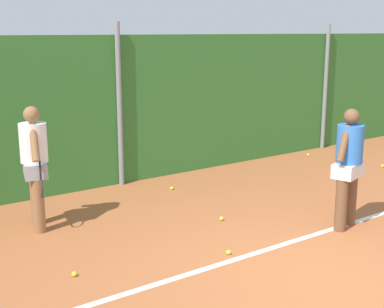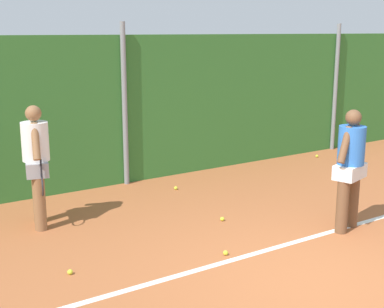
{
  "view_description": "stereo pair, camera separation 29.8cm",
  "coord_description": "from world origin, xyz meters",
  "px_view_note": "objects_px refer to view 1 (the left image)",
  "views": [
    {
      "loc": [
        -4.69,
        -3.93,
        2.93
      ],
      "look_at": [
        -0.24,
        2.35,
        1.15
      ],
      "focal_mm": 50.11,
      "sensor_mm": 36.0,
      "label": 1
    },
    {
      "loc": [
        -4.45,
        -4.1,
        2.93
      ],
      "look_at": [
        -0.24,
        2.35,
        1.15
      ],
      "focal_mm": 50.11,
      "sensor_mm": 36.0,
      "label": 2
    }
  ],
  "objects_px": {
    "player_foreground_near": "(349,162)",
    "tennis_ball_9": "(383,166)",
    "player_midcourt": "(35,161)",
    "tennis_ball_1": "(308,155)",
    "tennis_ball_6": "(228,252)",
    "tennis_ball_4": "(222,219)",
    "tennis_ball_8": "(172,188)",
    "tennis_ball_7": "(74,274)"
  },
  "relations": [
    {
      "from": "player_midcourt",
      "to": "tennis_ball_9",
      "type": "distance_m",
      "value": 7.56
    },
    {
      "from": "tennis_ball_4",
      "to": "tennis_ball_6",
      "type": "bearing_deg",
      "value": -124.37
    },
    {
      "from": "player_midcourt",
      "to": "tennis_ball_1",
      "type": "distance_m",
      "value": 7.04
    },
    {
      "from": "player_foreground_near",
      "to": "tennis_ball_9",
      "type": "distance_m",
      "value": 4.22
    },
    {
      "from": "tennis_ball_1",
      "to": "tennis_ball_9",
      "type": "relative_size",
      "value": 1.0
    },
    {
      "from": "player_foreground_near",
      "to": "player_midcourt",
      "type": "bearing_deg",
      "value": 128.98
    },
    {
      "from": "player_foreground_near",
      "to": "tennis_ball_1",
      "type": "distance_m",
      "value": 4.83
    },
    {
      "from": "tennis_ball_4",
      "to": "tennis_ball_8",
      "type": "height_order",
      "value": "same"
    },
    {
      "from": "player_foreground_near",
      "to": "tennis_ball_9",
      "type": "height_order",
      "value": "player_foreground_near"
    },
    {
      "from": "player_foreground_near",
      "to": "tennis_ball_6",
      "type": "relative_size",
      "value": 27.62
    },
    {
      "from": "tennis_ball_4",
      "to": "player_midcourt",
      "type": "bearing_deg",
      "value": 151.24
    },
    {
      "from": "player_foreground_near",
      "to": "tennis_ball_1",
      "type": "height_order",
      "value": "player_foreground_near"
    },
    {
      "from": "tennis_ball_7",
      "to": "tennis_ball_1",
      "type": "bearing_deg",
      "value": 21.3
    },
    {
      "from": "tennis_ball_1",
      "to": "tennis_ball_8",
      "type": "height_order",
      "value": "same"
    },
    {
      "from": "tennis_ball_7",
      "to": "tennis_ball_8",
      "type": "bearing_deg",
      "value": 38.49
    },
    {
      "from": "tennis_ball_9",
      "to": "tennis_ball_1",
      "type": "bearing_deg",
      "value": 108.0
    },
    {
      "from": "tennis_ball_6",
      "to": "tennis_ball_7",
      "type": "relative_size",
      "value": 1.0
    },
    {
      "from": "player_foreground_near",
      "to": "tennis_ball_8",
      "type": "xyz_separation_m",
      "value": [
        -1.09,
        3.16,
        -0.99
      ]
    },
    {
      "from": "player_foreground_near",
      "to": "player_midcourt",
      "type": "relative_size",
      "value": 0.98
    },
    {
      "from": "tennis_ball_1",
      "to": "tennis_ball_6",
      "type": "height_order",
      "value": "same"
    },
    {
      "from": "tennis_ball_1",
      "to": "tennis_ball_8",
      "type": "bearing_deg",
      "value": -174.18
    },
    {
      "from": "tennis_ball_7",
      "to": "tennis_ball_6",
      "type": "bearing_deg",
      "value": -16.58
    },
    {
      "from": "tennis_ball_8",
      "to": "tennis_ball_7",
      "type": "bearing_deg",
      "value": -141.51
    },
    {
      "from": "tennis_ball_1",
      "to": "tennis_ball_6",
      "type": "relative_size",
      "value": 1.0
    },
    {
      "from": "tennis_ball_8",
      "to": "tennis_ball_9",
      "type": "relative_size",
      "value": 1.0
    },
    {
      "from": "player_midcourt",
      "to": "tennis_ball_9",
      "type": "relative_size",
      "value": 28.24
    },
    {
      "from": "tennis_ball_1",
      "to": "tennis_ball_9",
      "type": "xyz_separation_m",
      "value": [
        0.54,
        -1.67,
        0.0
      ]
    },
    {
      "from": "tennis_ball_6",
      "to": "tennis_ball_1",
      "type": "bearing_deg",
      "value": 32.96
    },
    {
      "from": "player_midcourt",
      "to": "tennis_ball_7",
      "type": "relative_size",
      "value": 28.24
    },
    {
      "from": "tennis_ball_1",
      "to": "tennis_ball_4",
      "type": "xyz_separation_m",
      "value": [
        -4.44,
        -2.27,
        0.0
      ]
    },
    {
      "from": "tennis_ball_4",
      "to": "tennis_ball_7",
      "type": "xyz_separation_m",
      "value": [
        -2.7,
        -0.51,
        0.0
      ]
    },
    {
      "from": "player_foreground_near",
      "to": "tennis_ball_7",
      "type": "height_order",
      "value": "player_foreground_near"
    },
    {
      "from": "tennis_ball_4",
      "to": "tennis_ball_8",
      "type": "relative_size",
      "value": 1.0
    },
    {
      "from": "tennis_ball_4",
      "to": "tennis_ball_9",
      "type": "xyz_separation_m",
      "value": [
        4.99,
        0.6,
        0.0
      ]
    },
    {
      "from": "tennis_ball_6",
      "to": "tennis_ball_9",
      "type": "height_order",
      "value": "same"
    },
    {
      "from": "tennis_ball_9",
      "to": "tennis_ball_6",
      "type": "bearing_deg",
      "value": -163.55
    },
    {
      "from": "player_foreground_near",
      "to": "tennis_ball_1",
      "type": "bearing_deg",
      "value": 33.08
    },
    {
      "from": "tennis_ball_1",
      "to": "tennis_ball_7",
      "type": "distance_m",
      "value": 7.66
    },
    {
      "from": "tennis_ball_6",
      "to": "tennis_ball_7",
      "type": "bearing_deg",
      "value": 163.42
    },
    {
      "from": "tennis_ball_6",
      "to": "tennis_ball_8",
      "type": "relative_size",
      "value": 1.0
    },
    {
      "from": "tennis_ball_7",
      "to": "tennis_ball_9",
      "type": "distance_m",
      "value": 7.76
    },
    {
      "from": "player_foreground_near",
      "to": "tennis_ball_7",
      "type": "relative_size",
      "value": 27.62
    }
  ]
}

